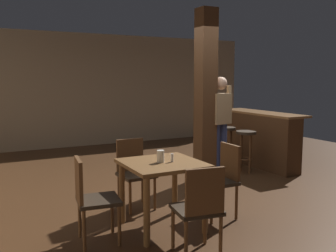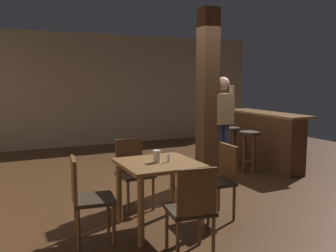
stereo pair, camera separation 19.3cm
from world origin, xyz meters
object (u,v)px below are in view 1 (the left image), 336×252
(chair_west, at_px, (91,196))
(bar_counter, at_px, (257,138))
(napkin_cup, at_px, (161,156))
(standing_person, at_px, (220,121))
(salt_shaker, at_px, (172,158))
(bar_stool_mid, at_px, (227,137))
(dining_table, at_px, (162,175))
(chair_east, at_px, (222,176))
(bar_stool_near, at_px, (246,141))
(chair_south, at_px, (200,206))
(chair_north, at_px, (134,170))

(chair_west, distance_m, bar_counter, 4.34)
(napkin_cup, relative_size, standing_person, 0.08)
(salt_shaker, xyz_separation_m, standing_person, (1.67, 1.44, 0.19))
(salt_shaker, relative_size, standing_person, 0.05)
(napkin_cup, xyz_separation_m, bar_counter, (3.07, 1.95, -0.30))
(napkin_cup, distance_m, bar_stool_mid, 3.27)
(dining_table, xyz_separation_m, standing_person, (1.77, 1.39, 0.38))
(dining_table, relative_size, bar_stool_mid, 1.10)
(salt_shaker, height_order, bar_counter, bar_counter)
(chair_west, distance_m, chair_east, 1.63)
(salt_shaker, bearing_deg, dining_table, 154.28)
(bar_counter, distance_m, bar_stool_near, 0.71)
(bar_counter, bearing_deg, dining_table, -147.40)
(napkin_cup, height_order, bar_counter, bar_counter)
(bar_stool_near, bearing_deg, bar_stool_mid, 90.93)
(napkin_cup, bearing_deg, bar_stool_mid, 40.70)
(chair_south, distance_m, bar_counter, 4.11)
(chair_south, distance_m, bar_stool_near, 3.41)
(chair_west, xyz_separation_m, bar_stool_mid, (3.27, 2.14, 0.06))
(bar_counter, height_order, bar_stool_mid, bar_counter)
(dining_table, bearing_deg, standing_person, 38.23)
(bar_stool_mid, bearing_deg, napkin_cup, -139.30)
(chair_west, height_order, bar_stool_mid, chair_west)
(dining_table, height_order, bar_stool_mid, same)
(chair_north, bearing_deg, chair_south, -89.72)
(dining_table, height_order, standing_person, standing_person)
(dining_table, distance_m, bar_stool_mid, 3.23)
(bar_stool_near, distance_m, bar_stool_mid, 0.56)
(chair_south, relative_size, bar_stool_mid, 1.16)
(bar_stool_near, relative_size, bar_stool_mid, 0.99)
(chair_south, relative_size, napkin_cup, 6.53)
(salt_shaker, distance_m, bar_counter, 3.57)
(standing_person, bearing_deg, chair_south, -128.98)
(standing_person, bearing_deg, chair_east, -124.32)
(dining_table, bearing_deg, chair_north, 91.37)
(chair_west, xyz_separation_m, chair_north, (0.81, 0.82, 0.00))
(bar_stool_mid, bearing_deg, chair_west, -146.80)
(chair_south, distance_m, standing_person, 2.87)
(chair_east, bearing_deg, salt_shaker, -177.76)
(bar_stool_mid, bearing_deg, chair_north, -151.87)
(standing_person, height_order, bar_counter, standing_person)
(chair_west, relative_size, bar_stool_mid, 1.16)
(chair_south, relative_size, chair_north, 1.00)
(bar_counter, bearing_deg, salt_shaker, -145.89)
(bar_stool_mid, bearing_deg, standing_person, -133.10)
(chair_north, bearing_deg, standing_person, 18.37)
(bar_stool_mid, bearing_deg, bar_stool_near, -89.07)
(chair_south, xyz_separation_m, bar_counter, (3.05, 2.75, 0.03))
(chair_north, bearing_deg, bar_stool_near, 16.97)
(salt_shaker, bearing_deg, chair_south, -98.32)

